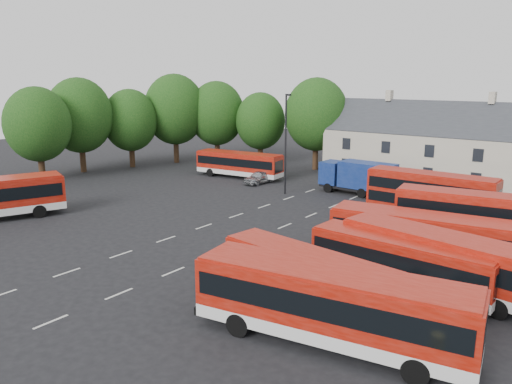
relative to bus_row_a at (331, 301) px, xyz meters
The scene contains 15 objects.
ground 18.46m from the bus_row_a, 155.28° to the left, with size 140.00×140.00×0.00m, color black.
lane_markings 17.28m from the bus_row_a, 145.67° to the left, with size 5.15×33.80×0.01m.
treeline 46.38m from the bus_row_a, 144.14° to the left, with size 29.92×32.59×12.01m.
terrace_houses 37.81m from the bus_row_a, 94.05° to the left, with size 35.70×7.13×10.06m.
bus_row_a is the anchor object (origin of this frame).
bus_row_b 4.11m from the bus_row_a, 135.56° to the left, with size 10.22×3.53×2.83m.
bus_row_c 7.63m from the bus_row_a, 89.04° to the left, with size 10.29×2.80×2.88m.
bus_row_d 9.01m from the bus_row_a, 77.70° to the left, with size 11.59×4.30×3.20m.
bus_row_e 12.25m from the bus_row_a, 91.61° to the left, with size 11.56×4.26×3.19m.
bus_dd_south 16.67m from the bus_row_a, 85.08° to the left, with size 10.00×3.73×4.01m.
bus_dd_north 21.70m from the bus_row_a, 97.83° to the left, with size 10.00×2.39×4.09m.
bus_north 37.81m from the bus_row_a, 135.38° to the left, with size 10.74×3.67×2.98m.
box_truck 29.71m from the bus_row_a, 113.86° to the left, with size 7.69×2.59×3.34m.
silver_car 34.40m from the bus_row_a, 132.16° to the left, with size 1.68×4.19×1.43m, color #A4A7AC.
lamppost 29.34m from the bus_row_a, 128.03° to the left, with size 0.69×0.38×9.93m.
Camera 1 is at (26.21, -25.43, 11.48)m, focal length 35.00 mm.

